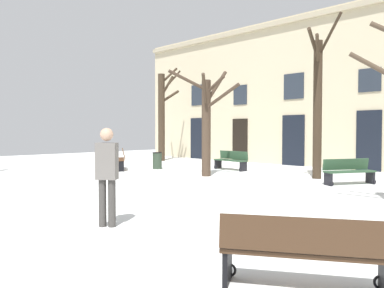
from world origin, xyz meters
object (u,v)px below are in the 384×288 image
at_px(tree_foreground, 162,113).
at_px(litter_bin, 157,161).
at_px(tree_center, 318,102).
at_px(bench_facing_shops, 231,160).
at_px(bench_by_litter_bin, 303,251).
at_px(bench_near_lamp, 120,159).
at_px(bench_back_to_back_right, 349,171).
at_px(person_strolling, 107,171).
at_px(tree_right_of_center, 207,120).

bearing_deg(tree_foreground, litter_bin, -42.92).
relative_size(tree_center, bench_facing_shops, 3.36).
height_order(tree_center, litter_bin, tree_center).
bearing_deg(litter_bin, tree_foreground, 137.08).
height_order(litter_bin, bench_by_litter_bin, bench_by_litter_bin).
relative_size(bench_near_lamp, bench_back_to_back_right, 1.01).
relative_size(tree_center, bench_back_to_back_right, 3.32).
bearing_deg(tree_center, litter_bin, -164.99).
xyz_separation_m(tree_foreground, bench_near_lamp, (2.66, -4.72, -2.29)).
height_order(tree_foreground, bench_by_litter_bin, tree_foreground).
bearing_deg(bench_back_to_back_right, bench_near_lamp, 134.32).
bearing_deg(person_strolling, tree_center, 56.58).
height_order(tree_center, bench_by_litter_bin, tree_center).
relative_size(litter_bin, bench_facing_shops, 0.44).
xyz_separation_m(tree_right_of_center, litter_bin, (-3.57, 0.44, -1.80)).
distance_m(litter_bin, person_strolling, 10.84).
relative_size(tree_center, litter_bin, 7.59).
bearing_deg(tree_right_of_center, tree_center, 34.26).
height_order(tree_right_of_center, person_strolling, tree_right_of_center).
xyz_separation_m(tree_center, bench_facing_shops, (-4.27, 0.22, -2.36)).
height_order(tree_center, bench_near_lamp, tree_center).
xyz_separation_m(tree_foreground, bench_back_to_back_right, (11.99, -2.10, -2.35)).
distance_m(tree_foreground, person_strolling, 15.78).
relative_size(tree_right_of_center, bench_by_litter_bin, 2.33).
xyz_separation_m(bench_back_to_back_right, person_strolling, (-0.67, -8.76, 0.59)).
bearing_deg(bench_near_lamp, tree_center, 56.20).
relative_size(tree_right_of_center, litter_bin, 5.46).
distance_m(bench_back_to_back_right, bench_by_litter_bin, 9.41).
height_order(bench_near_lamp, bench_by_litter_bin, bench_near_lamp).
height_order(tree_right_of_center, bench_near_lamp, tree_right_of_center).
bearing_deg(person_strolling, tree_right_of_center, 82.25).
bearing_deg(litter_bin, bench_facing_shops, 37.77).
bearing_deg(tree_foreground, bench_by_litter_bin, -35.37).
height_order(tree_foreground, person_strolling, tree_foreground).
height_order(tree_center, tree_foreground, tree_center).
relative_size(bench_back_to_back_right, bench_facing_shops, 1.01).
bearing_deg(tree_center, person_strolling, -85.16).
relative_size(litter_bin, bench_back_to_back_right, 0.44).
height_order(bench_facing_shops, person_strolling, person_strolling).
distance_m(tree_foreground, bench_back_to_back_right, 12.40).
relative_size(tree_foreground, litter_bin, 7.22).
height_order(litter_bin, bench_facing_shops, bench_facing_shops).
bearing_deg(tree_right_of_center, person_strolling, -59.49).
relative_size(tree_right_of_center, bench_facing_shops, 2.42).
height_order(tree_foreground, litter_bin, tree_foreground).
height_order(tree_foreground, bench_near_lamp, tree_foreground).
distance_m(tree_foreground, bench_near_lamp, 5.89).
relative_size(litter_bin, person_strolling, 0.42).
xyz_separation_m(bench_back_to_back_right, bench_by_litter_bin, (3.35, -8.79, 0.00)).
relative_size(bench_facing_shops, person_strolling, 0.95).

